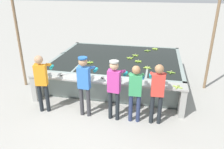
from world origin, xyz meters
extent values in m
plane|color=#A3A099|center=(0.00, 0.00, 0.00)|extent=(80.00, 80.00, 0.00)
cube|color=gray|center=(0.00, 2.28, 0.03)|extent=(4.60, 3.65, 0.06)
cube|color=gray|center=(0.00, 0.51, 0.44)|extent=(4.60, 0.12, 0.87)
cube|color=gray|center=(0.00, 4.04, 0.44)|extent=(4.60, 0.12, 0.87)
cube|color=gray|center=(-2.24, 2.28, 0.44)|extent=(0.12, 3.65, 0.87)
cube|color=gray|center=(2.24, 2.28, 0.44)|extent=(0.12, 3.65, 0.87)
cube|color=black|center=(0.00, 2.28, 0.46)|extent=(4.36, 3.41, 0.81)
cube|color=gray|center=(-1.15, 0.97, 0.44)|extent=(0.06, 0.80, 0.87)
cube|color=gray|center=(0.00, 0.97, 0.44)|extent=(0.06, 0.80, 0.87)
cube|color=gray|center=(1.15, 0.97, 0.44)|extent=(0.06, 0.80, 0.87)
cube|color=#9E9E99|center=(0.00, 0.23, 0.85)|extent=(4.60, 0.45, 0.05)
cube|color=#9E9E99|center=(-2.20, 0.23, 0.41)|extent=(0.16, 0.41, 0.82)
cube|color=#9E9E99|center=(2.20, 0.23, 0.41)|extent=(0.16, 0.41, 0.82)
cylinder|color=#1E2328|center=(-1.73, -0.41, 0.42)|extent=(0.11, 0.11, 0.83)
cylinder|color=#1E2328|center=(-1.53, -0.37, 0.42)|extent=(0.11, 0.11, 0.83)
cube|color=orange|center=(-1.63, -0.39, 1.13)|extent=(0.34, 0.22, 0.59)
sphere|color=tan|center=(-1.63, -0.39, 1.57)|extent=(0.23, 0.23, 0.23)
cylinder|color=orange|center=(-1.83, -0.17, 1.34)|extent=(0.13, 0.32, 0.18)
cylinder|color=teal|center=(-1.87, 0.07, 1.17)|extent=(0.12, 0.21, 0.08)
cylinder|color=orange|center=(-1.52, -0.12, 1.34)|extent=(0.13, 0.32, 0.18)
cylinder|color=teal|center=(-1.56, 0.13, 1.17)|extent=(0.12, 0.21, 0.08)
cylinder|color=#38383D|center=(-0.52, -0.35, 0.42)|extent=(0.11, 0.11, 0.84)
cylinder|color=#38383D|center=(-0.32, -0.36, 0.42)|extent=(0.11, 0.11, 0.84)
cube|color=blue|center=(-0.42, -0.36, 1.14)|extent=(0.33, 0.19, 0.60)
sphere|color=tan|center=(-0.42, -0.36, 1.58)|extent=(0.23, 0.23, 0.23)
cylinder|color=#1E5199|center=(-0.42, -0.36, 1.69)|extent=(0.24, 0.24, 0.04)
cylinder|color=blue|center=(-0.56, -0.10, 1.35)|extent=(0.10, 0.31, 0.18)
cylinder|color=#1EA3AD|center=(-0.55, 0.15, 1.19)|extent=(0.09, 0.20, 0.08)
cylinder|color=blue|center=(-0.24, -0.12, 1.35)|extent=(0.10, 0.31, 0.18)
cylinder|color=#1EA3AD|center=(-0.23, 0.13, 1.19)|extent=(0.09, 0.20, 0.08)
cylinder|color=#1E2328|center=(0.30, -0.36, 0.41)|extent=(0.11, 0.11, 0.82)
cylinder|color=#1E2328|center=(0.49, -0.38, 0.41)|extent=(0.11, 0.11, 0.82)
cube|color=#BC388E|center=(0.40, -0.37, 1.12)|extent=(0.34, 0.21, 0.58)
sphere|color=tan|center=(0.40, -0.37, 1.55)|extent=(0.22, 0.22, 0.22)
cylinder|color=#9E9E99|center=(0.40, -0.37, 1.65)|extent=(0.23, 0.23, 0.04)
cylinder|color=#BC388E|center=(0.27, -0.10, 1.32)|extent=(0.12, 0.32, 0.18)
cylinder|color=teal|center=(0.30, 0.15, 1.16)|extent=(0.11, 0.21, 0.08)
cylinder|color=#BC388E|center=(0.59, -0.14, 1.32)|extent=(0.12, 0.32, 0.18)
cylinder|color=teal|center=(0.62, 0.10, 1.16)|extent=(0.11, 0.21, 0.08)
cylinder|color=navy|center=(0.85, -0.36, 0.39)|extent=(0.11, 0.11, 0.78)
cylinder|color=navy|center=(1.05, -0.35, 0.39)|extent=(0.11, 0.11, 0.78)
cube|color=#38995B|center=(0.95, -0.36, 1.06)|extent=(0.33, 0.18, 0.56)
sphere|color=#9E704C|center=(0.95, -0.36, 1.48)|extent=(0.21, 0.21, 0.21)
cylinder|color=#38995B|center=(0.78, -0.11, 1.25)|extent=(0.09, 0.31, 0.18)
cylinder|color=teal|center=(0.77, 0.14, 1.09)|extent=(0.09, 0.20, 0.08)
cylinder|color=#38995B|center=(1.10, -0.10, 1.25)|extent=(0.09, 0.31, 0.18)
cylinder|color=teal|center=(1.09, 0.15, 1.09)|extent=(0.09, 0.20, 0.08)
cylinder|color=#1E2328|center=(1.40, -0.34, 0.41)|extent=(0.11, 0.11, 0.82)
cylinder|color=#1E2328|center=(1.59, -0.33, 0.41)|extent=(0.11, 0.11, 0.82)
cube|color=#DB3D33|center=(1.50, -0.33, 1.11)|extent=(0.33, 0.19, 0.58)
sphere|color=#9E704C|center=(1.50, -0.33, 1.54)|extent=(0.22, 0.22, 0.22)
cylinder|color=#DB3D33|center=(1.32, -0.10, 1.31)|extent=(0.10, 0.31, 0.18)
cylinder|color=#1EA3AD|center=(1.30, 0.15, 1.15)|extent=(0.10, 0.21, 0.08)
cylinder|color=#DB3D33|center=(1.63, -0.07, 1.31)|extent=(0.10, 0.31, 0.18)
cylinder|color=#1EA3AD|center=(1.62, 0.18, 1.15)|extent=(0.10, 0.21, 0.08)
ellipsoid|color=#9EC642|center=(1.28, 3.74, 0.89)|extent=(0.17, 0.11, 0.04)
ellipsoid|color=#9EC642|center=(1.28, 3.69, 0.89)|extent=(0.17, 0.10, 0.04)
ellipsoid|color=#9EC642|center=(1.31, 3.66, 0.89)|extent=(0.08, 0.17, 0.04)
ellipsoid|color=#9EC642|center=(1.36, 3.67, 0.89)|extent=(0.13, 0.16, 0.04)
ellipsoid|color=#9EC642|center=(1.38, 3.71, 0.89)|extent=(0.17, 0.04, 0.04)
ellipsoid|color=#9EC642|center=(1.36, 3.76, 0.89)|extent=(0.14, 0.15, 0.04)
ellipsoid|color=#9EC642|center=(1.32, 3.77, 0.89)|extent=(0.07, 0.17, 0.04)
cylinder|color=tan|center=(1.33, 3.72, 0.92)|extent=(0.03, 0.03, 0.04)
ellipsoid|color=#9EC642|center=(1.18, 1.45, 0.89)|extent=(0.13, 0.16, 0.04)
ellipsoid|color=#9EC642|center=(1.11, 1.45, 0.89)|extent=(0.12, 0.16, 0.04)
ellipsoid|color=#9EC642|center=(1.09, 1.39, 0.89)|extent=(0.17, 0.08, 0.04)
ellipsoid|color=#9EC642|center=(1.14, 1.35, 0.89)|extent=(0.04, 0.17, 0.04)
ellipsoid|color=#9EC642|center=(1.20, 1.39, 0.89)|extent=(0.17, 0.09, 0.04)
cylinder|color=tan|center=(1.14, 1.41, 0.92)|extent=(0.03, 0.03, 0.04)
ellipsoid|color=#8CB738|center=(0.79, 1.93, 0.89)|extent=(0.04, 0.17, 0.04)
ellipsoid|color=#8CB738|center=(0.84, 1.96, 0.89)|extent=(0.17, 0.11, 0.04)
ellipsoid|color=#8CB738|center=(0.84, 2.02, 0.89)|extent=(0.16, 0.12, 0.04)
ellipsoid|color=#8CB738|center=(0.79, 2.04, 0.89)|extent=(0.04, 0.17, 0.04)
ellipsoid|color=#8CB738|center=(0.74, 2.01, 0.89)|extent=(0.17, 0.11, 0.04)
ellipsoid|color=#8CB738|center=(0.74, 1.96, 0.89)|extent=(0.16, 0.12, 0.04)
cylinder|color=tan|center=(0.79, 1.99, 0.92)|extent=(0.03, 0.03, 0.04)
ellipsoid|color=#7FAD33|center=(-0.87, 1.47, 0.89)|extent=(0.13, 0.16, 0.04)
ellipsoid|color=#7FAD33|center=(-0.82, 1.47, 0.89)|extent=(0.10, 0.17, 0.04)
ellipsoid|color=#7FAD33|center=(-0.79, 1.51, 0.89)|extent=(0.17, 0.05, 0.04)
ellipsoid|color=#7FAD33|center=(-0.81, 1.56, 0.89)|extent=(0.13, 0.16, 0.04)
ellipsoid|color=#7FAD33|center=(-0.86, 1.57, 0.89)|extent=(0.10, 0.17, 0.04)
ellipsoid|color=#7FAD33|center=(-0.90, 1.52, 0.89)|extent=(0.17, 0.05, 0.04)
cylinder|color=tan|center=(-0.84, 1.52, 0.92)|extent=(0.03, 0.03, 0.04)
ellipsoid|color=#75A333|center=(1.90, 1.21, 0.89)|extent=(0.08, 0.17, 0.04)
ellipsoid|color=#75A333|center=(1.83, 1.17, 0.89)|extent=(0.17, 0.08, 0.04)
ellipsoid|color=#75A333|center=(1.87, 1.10, 0.89)|extent=(0.08, 0.17, 0.04)
ellipsoid|color=#75A333|center=(1.94, 1.14, 0.89)|extent=(0.17, 0.08, 0.04)
cylinder|color=tan|center=(1.89, 1.16, 0.92)|extent=(0.03, 0.03, 0.04)
ellipsoid|color=#93BC3D|center=(0.45, 2.35, 0.89)|extent=(0.04, 0.17, 0.04)
ellipsoid|color=#93BC3D|center=(0.40, 2.31, 0.89)|extent=(0.17, 0.08, 0.04)
ellipsoid|color=#93BC3D|center=(0.43, 2.25, 0.89)|extent=(0.12, 0.16, 0.04)
ellipsoid|color=#93BC3D|center=(0.49, 2.25, 0.89)|extent=(0.13, 0.16, 0.04)
ellipsoid|color=#93BC3D|center=(0.51, 2.31, 0.89)|extent=(0.17, 0.09, 0.04)
cylinder|color=tan|center=(0.46, 2.29, 0.92)|extent=(0.03, 0.03, 0.04)
ellipsoid|color=#93BC3D|center=(0.59, 2.60, 0.89)|extent=(0.12, 0.17, 0.04)
ellipsoid|color=#93BC3D|center=(0.65, 2.61, 0.89)|extent=(0.14, 0.15, 0.04)
ellipsoid|color=#93BC3D|center=(0.67, 2.67, 0.89)|extent=(0.17, 0.10, 0.04)
ellipsoid|color=#93BC3D|center=(0.61, 2.71, 0.89)|extent=(0.05, 0.17, 0.04)
ellipsoid|color=#93BC3D|center=(0.56, 2.66, 0.89)|extent=(0.17, 0.07, 0.04)
cylinder|color=tan|center=(0.62, 2.65, 0.92)|extent=(0.03, 0.03, 0.04)
ellipsoid|color=#75A333|center=(1.05, 3.33, 0.89)|extent=(0.08, 0.17, 0.04)
ellipsoid|color=#75A333|center=(1.08, 3.40, 0.89)|extent=(0.17, 0.08, 0.04)
ellipsoid|color=#75A333|center=(1.01, 3.44, 0.89)|extent=(0.08, 0.17, 0.04)
ellipsoid|color=#75A333|center=(0.98, 3.37, 0.89)|extent=(0.17, 0.08, 0.04)
cylinder|color=tan|center=(1.03, 3.38, 0.92)|extent=(0.03, 0.03, 0.04)
ellipsoid|color=#9EC642|center=(2.04, 0.17, 0.89)|extent=(0.10, 0.17, 0.04)
ellipsoid|color=#9EC642|center=(1.96, 0.15, 0.89)|extent=(0.17, 0.10, 0.04)
ellipsoid|color=#9EC642|center=(1.99, 0.07, 0.89)|extent=(0.10, 0.17, 0.04)
ellipsoid|color=#9EC642|center=(2.06, 0.10, 0.89)|extent=(0.17, 0.10, 0.04)
cylinder|color=tan|center=(2.01, 0.12, 0.93)|extent=(0.03, 0.03, 0.04)
cube|color=silver|center=(0.07, 0.15, 0.88)|extent=(0.17, 0.16, 0.00)
cube|color=black|center=(-0.08, 0.28, 0.88)|extent=(0.09, 0.09, 0.02)
cube|color=silver|center=(-1.24, 0.42, 0.88)|extent=(0.12, 0.19, 0.00)
cube|color=black|center=(-1.33, 0.24, 0.88)|extent=(0.07, 0.10, 0.02)
cylinder|color=#846647|center=(-3.18, 1.09, 1.60)|extent=(0.09, 0.09, 3.20)
cylinder|color=#846647|center=(3.15, 2.16, 1.60)|extent=(0.09, 0.09, 3.20)
camera|label=1|loc=(1.39, -5.32, 3.43)|focal=35.00mm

